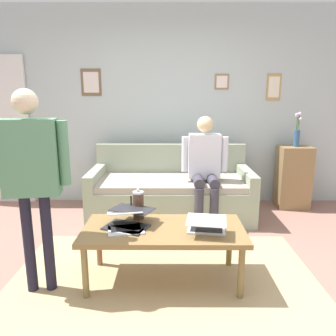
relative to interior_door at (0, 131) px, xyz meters
The scene contains 14 objects.
ground_plane 3.34m from the interior_door, 138.44° to the left, with size 7.68×7.68×0.00m, color #93685B.
area_rug 3.34m from the interior_door, 137.06° to the left, with size 2.58×1.90×0.01m, color tan.
back_wall 2.40m from the interior_door, behind, with size 7.04×0.11×2.70m.
interior_door is the anchor object (origin of this frame).
couch 2.56m from the interior_door, 167.13° to the left, with size 2.00×0.92×0.88m.
coffee_table 3.17m from the interior_door, 138.40° to the left, with size 1.31×0.62×0.47m.
laptop_left 3.46m from the interior_door, 141.34° to the left, with size 0.34×0.37×0.13m.
laptop_center 2.95m from the interior_door, 134.14° to the left, with size 0.34×0.36×0.14m.
laptop_right 2.92m from the interior_door, 135.13° to the left, with size 0.44×0.44×0.13m.
french_press 2.84m from the interior_door, 138.59° to the left, with size 0.12×0.10×0.27m.
side_shelf 4.12m from the interior_door, behind, with size 0.42×0.32×0.85m.
flower_vase 4.08m from the interior_door, behind, with size 0.09×0.08×0.46m.
person_standing 2.60m from the interior_door, 121.63° to the left, with size 0.56×0.23×1.57m.
person_seated 2.92m from the interior_door, 164.52° to the left, with size 0.55×0.51×1.28m.
Camera 1 is at (0.00, 2.41, 1.52)m, focal length 34.58 mm.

